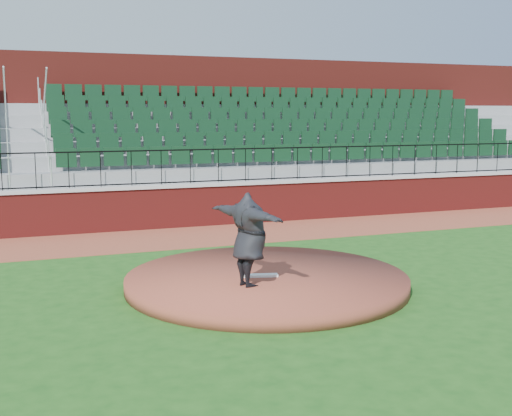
{
  "coord_description": "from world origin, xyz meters",
  "views": [
    {
      "loc": [
        -5.07,
        -11.82,
        3.36
      ],
      "look_at": [
        0.0,
        1.5,
        1.3
      ],
      "focal_mm": 45.88,
      "sensor_mm": 36.0,
      "label": 1
    }
  ],
  "objects": [
    {
      "name": "seating_stands",
      "position": [
        0.0,
        9.72,
        2.3
      ],
      "size": [
        34.0,
        5.1,
        4.6
      ],
      "primitive_type": null,
      "color": "gray",
      "rests_on": "ground"
    },
    {
      "name": "wall_cap",
      "position": [
        0.0,
        7.0,
        1.25
      ],
      "size": [
        34.0,
        0.45,
        0.1
      ],
      "primitive_type": "cube",
      "color": "#B7B7B7",
      "rests_on": "field_wall"
    },
    {
      "name": "pitchers_mound",
      "position": [
        -0.46,
        -0.28,
        0.12
      ],
      "size": [
        5.49,
        5.49,
        0.25
      ],
      "primitive_type": "cylinder",
      "color": "brown",
      "rests_on": "ground"
    },
    {
      "name": "pitching_rubber",
      "position": [
        -0.63,
        -0.38,
        0.27
      ],
      "size": [
        0.7,
        0.34,
        0.05
      ],
      "primitive_type": "cube",
      "rotation": [
        0.0,
        0.0,
        -0.26
      ],
      "color": "white",
      "rests_on": "pitchers_mound"
    },
    {
      "name": "warning_track",
      "position": [
        0.0,
        5.4,
        0.01
      ],
      "size": [
        34.0,
        3.2,
        0.01
      ],
      "primitive_type": "cube",
      "color": "brown",
      "rests_on": "ground"
    },
    {
      "name": "pitcher",
      "position": [
        -1.07,
        -0.95,
        1.11
      ],
      "size": [
        1.1,
        2.19,
        1.72
      ],
      "primitive_type": "imported",
      "rotation": [
        0.0,
        0.0,
        1.83
      ],
      "color": "black",
      "rests_on": "pitchers_mound"
    },
    {
      "name": "wall_railing",
      "position": [
        0.0,
        7.0,
        1.8
      ],
      "size": [
        34.0,
        0.05,
        1.0
      ],
      "primitive_type": null,
      "color": "black",
      "rests_on": "wall_cap"
    },
    {
      "name": "concourse_wall",
      "position": [
        0.0,
        12.52,
        2.75
      ],
      "size": [
        34.0,
        0.5,
        5.5
      ],
      "primitive_type": "cube",
      "color": "maroon",
      "rests_on": "ground"
    },
    {
      "name": "ground",
      "position": [
        0.0,
        0.0,
        0.0
      ],
      "size": [
        90.0,
        90.0,
        0.0
      ],
      "primitive_type": "plane",
      "color": "#1B4B15",
      "rests_on": "ground"
    },
    {
      "name": "field_wall",
      "position": [
        0.0,
        7.0,
        0.6
      ],
      "size": [
        34.0,
        0.35,
        1.2
      ],
      "primitive_type": "cube",
      "color": "maroon",
      "rests_on": "ground"
    }
  ]
}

